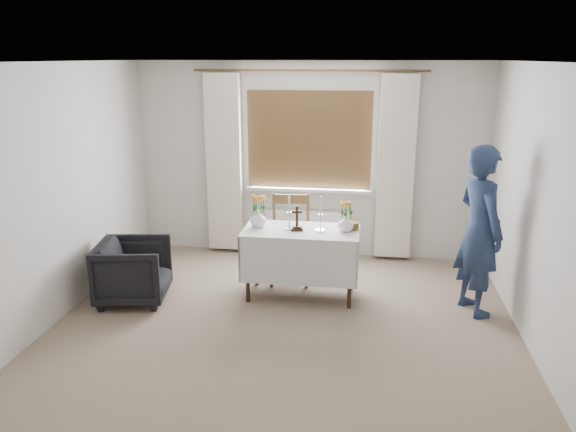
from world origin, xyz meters
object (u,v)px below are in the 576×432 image
Objects in this scene: person at (479,231)px; flower_vase_right at (346,223)px; armchair at (133,271)px; altar_table at (301,263)px; wooden_cross at (297,218)px; wooden_chair at (290,240)px; flower_vase_left at (258,218)px.

person reaches higher than flower_vase_right.
altar_table is at bearing -87.70° from armchair.
wooden_cross is at bearing 64.63° from person.
wooden_chair is 0.84m from flower_vase_right.
flower_vase_right is (-1.34, 0.13, -0.02)m from person.
person is 1.34m from flower_vase_right.
wooden_cross is at bearing -88.23° from armchair.
person reaches higher than armchair.
person is (3.57, 0.26, 0.53)m from armchair.
altar_table is at bearing -71.26° from wooden_chair.
altar_table is at bearing 63.76° from person.
flower_vase_left is (-0.43, 0.07, -0.04)m from wooden_cross.
armchair is at bearing 71.42° from person.
armchair is 2.70× the size of wooden_cross.
person is (1.99, -0.52, 0.36)m from wooden_chair.
armchair is 3.92× the size of flower_vase_left.
wooden_cross is 1.54× the size of flower_vase_right.
wooden_chair is (-0.18, 0.41, 0.12)m from altar_table.
flower_vase_right is (0.95, -0.04, -0.01)m from flower_vase_left.
wooden_chair is 0.59m from flower_vase_left.
altar_table is 4.58× the size of wooden_cross.
flower_vase_left is at bearing 177.88° from flower_vase_right.
flower_vase_left reaches higher than flower_vase_right.
wooden_chair is 5.73× the size of flower_vase_right.
altar_table is 1.80m from armchair.
person is at bearing -95.42° from armchair.
flower_vase_left is (-2.29, 0.16, -0.01)m from person.
flower_vase_left is (1.28, 0.42, 0.52)m from armchair.
armchair is (-1.76, -0.37, -0.05)m from altar_table.
wooden_chair is 0.58× the size of person.
altar_table is 1.88m from person.
person is at bearing -4.06° from flower_vase_left.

